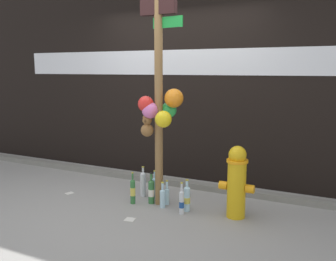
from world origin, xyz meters
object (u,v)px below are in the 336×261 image
object	(u,v)px
bottle_1	(133,191)
bottle_7	(182,202)
fire_hydrant	(237,181)
bottle_5	(151,191)
memorial_post	(159,90)
bottle_2	(163,197)
bottle_6	(143,183)
bottle_4	(155,187)
bottle_3	(167,195)
bottle_0	(187,198)

from	to	relation	value
bottle_1	bottle_7	world-z (taller)	bottle_1
fire_hydrant	bottle_5	bearing A→B (deg)	-178.00
memorial_post	fire_hydrant	size ratio (longest dim) A/B	3.21
bottle_2	bottle_6	bearing A→B (deg)	148.37
bottle_4	bottle_7	xyz separation A→B (m)	(0.50, -0.30, -0.01)
memorial_post	bottle_6	xyz separation A→B (m)	(-0.33, 0.17, -1.22)
bottle_5	bottle_6	size ratio (longest dim) A/B	0.98
bottle_6	bottle_7	bearing A→B (deg)	-25.56
bottle_3	bottle_7	distance (m)	0.34
bottle_1	bottle_6	size ratio (longest dim) A/B	1.00
bottle_4	bottle_6	xyz separation A→B (m)	(-0.18, 0.03, 0.02)
bottle_3	bottle_0	bearing A→B (deg)	-16.79
memorial_post	bottle_7	size ratio (longest dim) A/B	6.98
bottle_6	bottle_2	bearing A→B (deg)	-31.63
fire_hydrant	bottle_1	size ratio (longest dim) A/B	2.04
memorial_post	bottle_7	distance (m)	1.31
bottle_1	bottle_4	bearing A→B (deg)	57.42
memorial_post	bottle_0	distance (m)	1.29
fire_hydrant	bottle_1	distance (m)	1.28
memorial_post	bottle_6	size ratio (longest dim) A/B	6.55
fire_hydrant	bottle_5	size ratio (longest dim) A/B	2.08
memorial_post	bottle_4	size ratio (longest dim) A/B	6.94
memorial_post	bottle_5	xyz separation A→B (m)	(-0.11, -0.01, -1.24)
bottle_3	bottle_7	size ratio (longest dim) A/B	0.82
bottle_7	memorial_post	bearing A→B (deg)	156.25
fire_hydrant	bottle_3	xyz separation A→B (m)	(-0.86, 0.01, -0.29)
fire_hydrant	bottle_3	distance (m)	0.91
bottle_0	bottle_6	xyz separation A→B (m)	(-0.70, 0.22, 0.01)
memorial_post	bottle_2	distance (m)	1.27
bottle_3	bottle_6	size ratio (longest dim) A/B	0.77
bottle_6	bottle_4	bearing A→B (deg)	-7.82
bottle_2	bottle_7	xyz separation A→B (m)	(0.28, -0.08, 0.01)
bottle_5	bottle_6	world-z (taller)	bottle_6
bottle_2	bottle_4	xyz separation A→B (m)	(-0.22, 0.22, 0.02)
fire_hydrant	bottle_4	bearing A→B (deg)	173.64
bottle_1	bottle_4	size ratio (longest dim) A/B	1.06
bottle_1	bottle_0	bearing A→B (deg)	5.21
bottle_5	bottle_7	world-z (taller)	bottle_5
memorial_post	bottle_1	xyz separation A→B (m)	(-0.31, -0.12, -1.23)
memorial_post	bottle_2	world-z (taller)	memorial_post
bottle_0	bottle_3	bearing A→B (deg)	163.21
bottle_7	bottle_4	bearing A→B (deg)	148.92
bottle_0	bottle_6	world-z (taller)	bottle_6
bottle_4	bottle_5	bearing A→B (deg)	-77.78
fire_hydrant	bottle_2	size ratio (longest dim) A/B	2.56
bottle_7	bottle_0	bearing A→B (deg)	78.19
bottle_0	bottle_3	distance (m)	0.32
fire_hydrant	bottle_6	bearing A→B (deg)	173.43
bottle_0	bottle_2	bearing A→B (deg)	-175.39
bottle_3	bottle_7	xyz separation A→B (m)	(0.28, -0.19, 0.02)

